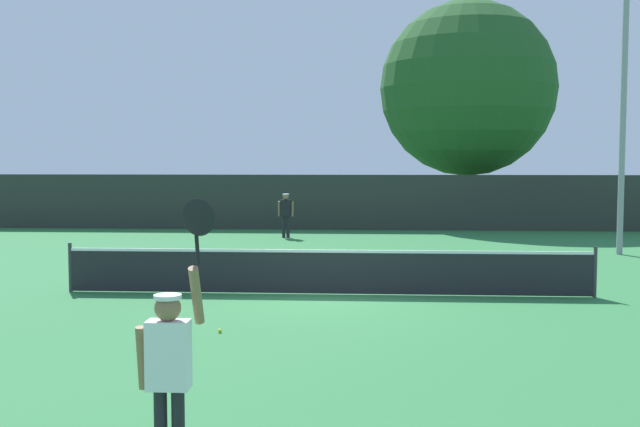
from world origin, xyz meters
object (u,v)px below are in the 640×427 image
(player_serving, at_px, (170,357))
(light_pole, at_px, (624,78))
(player_receiving, at_px, (286,211))
(tennis_ball, at_px, (220,331))
(parked_car_mid, at_px, (287,202))
(parked_car_near, at_px, (186,200))
(parked_car_far, at_px, (476,204))
(large_tree, at_px, (468,89))

(player_serving, xyz_separation_m, light_pole, (9.40, 16.86, 4.18))
(player_receiving, bearing_deg, tennis_ball, 91.99)
(player_receiving, relative_size, parked_car_mid, 0.38)
(player_receiving, relative_size, light_pole, 0.17)
(parked_car_mid, bearing_deg, parked_car_near, 165.66)
(player_serving, bearing_deg, parked_car_near, 103.25)
(parked_car_mid, xyz_separation_m, parked_car_far, (9.03, -1.28, 0.00))
(player_serving, height_order, tennis_ball, player_serving)
(parked_car_mid, bearing_deg, parked_car_far, -9.41)
(parked_car_mid, bearing_deg, light_pole, -51.17)
(parked_car_near, bearing_deg, player_serving, -73.32)
(player_serving, height_order, large_tree, large_tree)
(player_receiving, bearing_deg, player_serving, 93.31)
(tennis_ball, distance_m, light_pole, 15.88)
(player_receiving, relative_size, large_tree, 0.16)
(tennis_ball, bearing_deg, parked_car_mid, 93.49)
(light_pole, relative_size, parked_car_far, 2.15)
(player_receiving, xyz_separation_m, parked_car_mid, (-0.98, 9.51, -0.21))
(player_serving, relative_size, tennis_ball, 37.43)
(large_tree, bearing_deg, player_receiving, -136.87)
(tennis_ball, xyz_separation_m, light_pole, (10.09, 11.08, 5.27))
(player_receiving, bearing_deg, light_pole, 158.35)
(tennis_ball, relative_size, large_tree, 0.01)
(parked_car_mid, bearing_deg, player_receiving, -85.50)
(parked_car_near, bearing_deg, light_pole, -38.07)
(tennis_ball, xyz_separation_m, large_tree, (6.91, 22.26, 5.98))
(player_receiving, height_order, tennis_ball, player_receiving)
(player_serving, xyz_separation_m, parked_car_far, (6.83, 29.31, -0.35))
(parked_car_mid, bearing_deg, tennis_ball, -87.89)
(tennis_ball, bearing_deg, player_serving, -83.21)
(parked_car_near, bearing_deg, tennis_ball, -71.93)
(large_tree, relative_size, parked_car_far, 2.26)
(parked_car_far, bearing_deg, light_pole, -84.86)
(player_serving, distance_m, large_tree, 29.14)
(light_pole, bearing_deg, parked_car_far, 101.66)
(player_receiving, xyz_separation_m, tennis_ball, (0.53, -15.29, -0.95))
(player_receiving, relative_size, parked_car_far, 0.37)
(parked_car_near, bearing_deg, parked_car_mid, -9.54)
(tennis_ball, height_order, parked_car_far, parked_car_far)
(tennis_ball, relative_size, parked_car_far, 0.02)
(parked_car_near, distance_m, parked_car_far, 14.53)
(player_serving, bearing_deg, player_receiving, 93.31)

